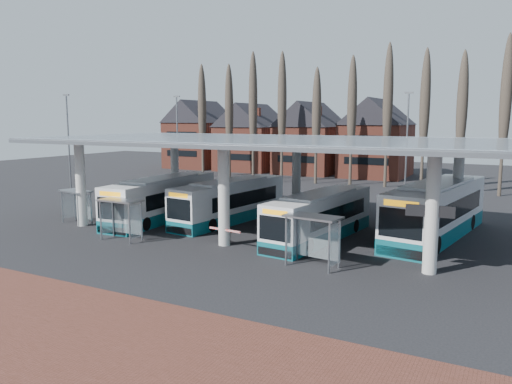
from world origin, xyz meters
The scene contains 17 objects.
ground centered at (0.00, 0.00, 0.00)m, with size 140.00×140.00×0.00m, color black.
brick_strip centered at (0.00, -12.00, 0.01)m, with size 70.00×10.00×0.03m, color brown.
station_canopy centered at (0.00, 8.00, 5.68)m, with size 32.00×16.00×6.34m.
poplar_row centered at (0.00, 33.00, 8.78)m, with size 45.10×1.10×14.50m.
townhouse_row centered at (-15.75, 44.00, 5.94)m, with size 36.80×10.30×12.25m.
lamp_post_a centered at (-18.00, 22.00, 5.34)m, with size 0.80×0.16×10.17m.
lamp_post_b centered at (6.00, 26.00, 5.34)m, with size 0.80×0.16×10.17m.
lamp_post_d centered at (-26.00, 14.00, 5.34)m, with size 0.80×0.16×10.17m.
bus_0 centered at (-8.31, 7.08, 1.54)m, with size 3.30×11.90×3.27m.
bus_1 centered at (-3.41, 9.01, 1.48)m, with size 3.65×11.50×3.14m.
bus_2 centered at (4.61, 6.76, 1.43)m, with size 3.51×11.09×3.03m.
bus_3 centered at (11.12, 10.81, 1.72)m, with size 4.73×13.39×3.65m.
shelter_0 centered at (-12.98, 3.05, 1.78)m, with size 2.87×1.88×2.45m.
shelter_1 centered at (-6.47, 0.69, 1.89)m, with size 2.81×1.41×2.61m.
shelter_2 centered at (6.43, 0.96, 1.97)m, with size 3.06×1.79×2.70m.
info_sign_0 centered at (11.91, 2.41, 2.90)m, with size 2.32×0.36×3.45m.
barrier centered at (0.18, 2.42, 0.90)m, with size 2.32×0.76×1.16m.
Camera 1 is at (15.64, -22.82, 7.62)m, focal length 35.00 mm.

